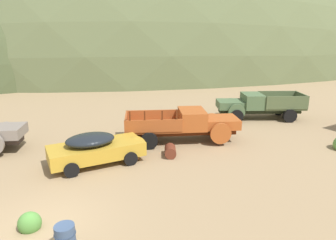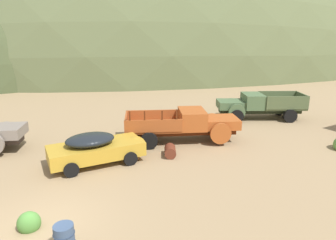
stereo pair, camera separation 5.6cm
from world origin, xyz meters
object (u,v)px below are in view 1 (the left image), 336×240
Objects in this scene: car_mustard at (99,147)px; truck_weathered_green at (254,105)px; truck_oxide_orange at (189,124)px; oil_drum_by_truck at (65,239)px; oil_drum_tipped at (170,151)px.

truck_weathered_green is (11.93, 4.50, 0.20)m from car_mustard.
truck_weathered_green is at bearing 12.51° from car_mustard.
truck_oxide_orange reaches higher than oil_drum_by_truck.
oil_drum_by_truck is (-7.13, -7.65, -0.59)m from truck_oxide_orange.
oil_drum_tipped is at bearing -120.45° from truck_oxide_orange.
truck_weathered_green is 7.63× the size of oil_drum_by_truck.
truck_oxide_orange is 1.05× the size of truck_weathered_green.
car_mustard reaches higher than oil_drum_by_truck.
truck_oxide_orange is at bearing 47.02° from oil_drum_by_truck.
truck_oxide_orange is 6.62× the size of oil_drum_tipped.
oil_drum_tipped is (-1.87, -1.91, -0.73)m from truck_oxide_orange.
oil_drum_tipped is at bearing 47.99° from truck_weathered_green.
truck_oxide_orange is 7.97× the size of oil_drum_by_truck.
oil_drum_by_truck is (-1.70, -6.08, -0.38)m from car_mustard.
truck_oxide_orange is at bearing 45.67° from oil_drum_tipped.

